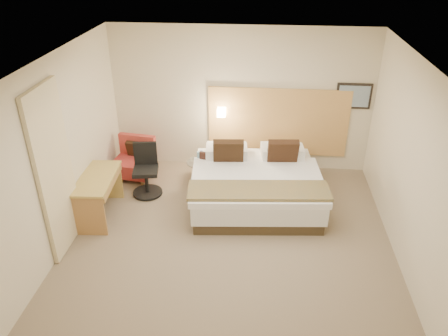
# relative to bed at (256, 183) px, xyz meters

# --- Properties ---
(floor) EXTENTS (4.80, 5.00, 0.02)m
(floor) POSITION_rel_bed_xyz_m (-0.34, -1.21, -0.35)
(floor) COLOR #7E6C55
(floor) RESTS_ON ground
(ceiling) EXTENTS (4.80, 5.00, 0.02)m
(ceiling) POSITION_rel_bed_xyz_m (-0.34, -1.21, 2.37)
(ceiling) COLOR white
(ceiling) RESTS_ON floor
(wall_back) EXTENTS (4.80, 0.02, 2.70)m
(wall_back) POSITION_rel_bed_xyz_m (-0.34, 1.30, 1.01)
(wall_back) COLOR beige
(wall_back) RESTS_ON floor
(wall_front) EXTENTS (4.80, 0.02, 2.70)m
(wall_front) POSITION_rel_bed_xyz_m (-0.34, -3.72, 1.01)
(wall_front) COLOR beige
(wall_front) RESTS_ON floor
(wall_left) EXTENTS (0.02, 5.00, 2.70)m
(wall_left) POSITION_rel_bed_xyz_m (-2.75, -1.21, 1.01)
(wall_left) COLOR beige
(wall_left) RESTS_ON floor
(wall_right) EXTENTS (0.02, 5.00, 2.70)m
(wall_right) POSITION_rel_bed_xyz_m (2.07, -1.21, 1.01)
(wall_right) COLOR beige
(wall_right) RESTS_ON floor
(headboard_panel) EXTENTS (2.60, 0.04, 1.30)m
(headboard_panel) POSITION_rel_bed_xyz_m (0.36, 1.26, 0.61)
(headboard_panel) COLOR #BD8949
(headboard_panel) RESTS_ON wall_back
(art_frame) EXTENTS (0.62, 0.03, 0.47)m
(art_frame) POSITION_rel_bed_xyz_m (1.68, 1.27, 1.16)
(art_frame) COLOR black
(art_frame) RESTS_ON wall_back
(art_canvas) EXTENTS (0.54, 0.01, 0.39)m
(art_canvas) POSITION_rel_bed_xyz_m (1.68, 1.25, 1.16)
(art_canvas) COLOR #758CA1
(art_canvas) RESTS_ON wall_back
(lamp_arm) EXTENTS (0.02, 0.12, 0.02)m
(lamp_arm) POSITION_rel_bed_xyz_m (-0.69, 1.21, 0.81)
(lamp_arm) COLOR silver
(lamp_arm) RESTS_ON wall_back
(lamp_shade) EXTENTS (0.15, 0.15, 0.15)m
(lamp_shade) POSITION_rel_bed_xyz_m (-0.69, 1.15, 0.81)
(lamp_shade) COLOR #FDEBC5
(lamp_shade) RESTS_ON wall_back
(curtain) EXTENTS (0.06, 0.90, 2.42)m
(curtain) POSITION_rel_bed_xyz_m (-2.70, -1.46, 0.88)
(curtain) COLOR beige
(curtain) RESTS_ON wall_left
(bottle_a) EXTENTS (0.07, 0.07, 0.19)m
(bottle_a) POSITION_rel_bed_xyz_m (-1.02, 0.35, 0.28)
(bottle_a) COLOR #85B4CD
(bottle_a) RESTS_ON side_table
(bottle_b) EXTENTS (0.07, 0.07, 0.19)m
(bottle_b) POSITION_rel_bed_xyz_m (-0.98, 0.42, 0.28)
(bottle_b) COLOR #9AB0EE
(bottle_b) RESTS_ON side_table
(menu_folder) EXTENTS (0.13, 0.08, 0.21)m
(menu_folder) POSITION_rel_bed_xyz_m (-0.93, 0.31, 0.29)
(menu_folder) COLOR #331A15
(menu_folder) RESTS_ON side_table
(bed) EXTENTS (2.28, 2.23, 1.04)m
(bed) POSITION_rel_bed_xyz_m (0.00, 0.00, 0.00)
(bed) COLOR #3C2F1E
(bed) RESTS_ON floor
(lounge_chair) EXTENTS (0.79, 0.72, 0.75)m
(lounge_chair) POSITION_rel_bed_xyz_m (-2.29, 0.67, -0.04)
(lounge_chair) COLOR #B87357
(lounge_chair) RESTS_ON floor
(side_table) EXTENTS (0.57, 0.57, 0.52)m
(side_table) POSITION_rel_bed_xyz_m (-1.00, 0.34, -0.05)
(side_table) COLOR #BABDC1
(side_table) RESTS_ON floor
(desk) EXTENTS (0.60, 1.17, 0.71)m
(desk) POSITION_rel_bed_xyz_m (-2.46, -0.68, 0.22)
(desk) COLOR tan
(desk) RESTS_ON floor
(desk_chair) EXTENTS (0.59, 0.59, 0.92)m
(desk_chair) POSITION_rel_bed_xyz_m (-1.90, 0.07, 0.04)
(desk_chair) COLOR black
(desk_chair) RESTS_ON floor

